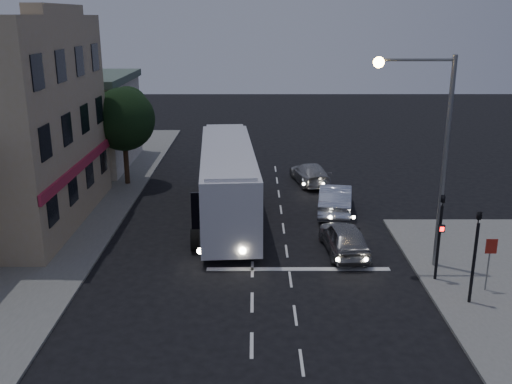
{
  "coord_description": "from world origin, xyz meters",
  "views": [
    {
      "loc": [
        0.11,
        -20.73,
        10.58
      ],
      "look_at": [
        0.17,
        6.29,
        2.2
      ],
      "focal_mm": 40.0,
      "sensor_mm": 36.0,
      "label": 1
    }
  ],
  "objects_px": {
    "car_sedan_b": "(310,173)",
    "street_tree": "(123,116)",
    "streetlight": "(431,139)",
    "traffic_signal_main": "(440,227)",
    "traffic_signal_side": "(476,246)",
    "tour_bus": "(228,180)",
    "regulatory_sign": "(490,256)",
    "car_sedan_a": "(335,199)",
    "car_suv": "(344,238)"
  },
  "relations": [
    {
      "from": "car_sedan_b",
      "to": "street_tree",
      "type": "height_order",
      "value": "street_tree"
    },
    {
      "from": "car_sedan_b",
      "to": "streetlight",
      "type": "distance_m",
      "value": 14.55
    },
    {
      "from": "traffic_signal_main",
      "to": "street_tree",
      "type": "height_order",
      "value": "street_tree"
    },
    {
      "from": "street_tree",
      "to": "traffic_signal_side",
      "type": "bearing_deg",
      "value": -44.5
    },
    {
      "from": "tour_bus",
      "to": "regulatory_sign",
      "type": "height_order",
      "value": "tour_bus"
    },
    {
      "from": "regulatory_sign",
      "to": "street_tree",
      "type": "bearing_deg",
      "value": 138.92
    },
    {
      "from": "car_sedan_b",
      "to": "traffic_signal_side",
      "type": "xyz_separation_m",
      "value": [
        4.57,
        -16.55,
        1.75
      ]
    },
    {
      "from": "tour_bus",
      "to": "car_sedan_a",
      "type": "distance_m",
      "value": 6.16
    },
    {
      "from": "tour_bus",
      "to": "car_sedan_a",
      "type": "relative_size",
      "value": 2.66
    },
    {
      "from": "car_suv",
      "to": "car_sedan_b",
      "type": "relative_size",
      "value": 0.95
    },
    {
      "from": "tour_bus",
      "to": "street_tree",
      "type": "relative_size",
      "value": 2.13
    },
    {
      "from": "car_sedan_a",
      "to": "traffic_signal_side",
      "type": "relative_size",
      "value": 1.21
    },
    {
      "from": "traffic_signal_side",
      "to": "streetlight",
      "type": "bearing_deg",
      "value": 105.7
    },
    {
      "from": "street_tree",
      "to": "regulatory_sign",
      "type": "bearing_deg",
      "value": -41.08
    },
    {
      "from": "car_suv",
      "to": "traffic_signal_main",
      "type": "height_order",
      "value": "traffic_signal_main"
    },
    {
      "from": "car_sedan_a",
      "to": "traffic_signal_main",
      "type": "relative_size",
      "value": 1.21
    },
    {
      "from": "car_sedan_b",
      "to": "street_tree",
      "type": "xyz_separation_m",
      "value": [
        -11.93,
        -0.33,
        3.83
      ]
    },
    {
      "from": "traffic_signal_main",
      "to": "streetlight",
      "type": "relative_size",
      "value": 0.46
    },
    {
      "from": "tour_bus",
      "to": "streetlight",
      "type": "height_order",
      "value": "streetlight"
    },
    {
      "from": "tour_bus",
      "to": "traffic_signal_side",
      "type": "relative_size",
      "value": 3.22
    },
    {
      "from": "tour_bus",
      "to": "street_tree",
      "type": "xyz_separation_m",
      "value": [
        -6.86,
        6.37,
        2.33
      ]
    },
    {
      "from": "tour_bus",
      "to": "car_sedan_b",
      "type": "height_order",
      "value": "tour_bus"
    },
    {
      "from": "traffic_signal_side",
      "to": "street_tree",
      "type": "bearing_deg",
      "value": 135.5
    },
    {
      "from": "street_tree",
      "to": "tour_bus",
      "type": "bearing_deg",
      "value": -42.89
    },
    {
      "from": "traffic_signal_main",
      "to": "street_tree",
      "type": "distance_m",
      "value": 21.38
    },
    {
      "from": "streetlight",
      "to": "car_sedan_a",
      "type": "bearing_deg",
      "value": 110.58
    },
    {
      "from": "regulatory_sign",
      "to": "streetlight",
      "type": "relative_size",
      "value": 0.24
    },
    {
      "from": "tour_bus",
      "to": "traffic_signal_side",
      "type": "bearing_deg",
      "value": -49.67
    },
    {
      "from": "car_suv",
      "to": "traffic_signal_main",
      "type": "relative_size",
      "value": 1.06
    },
    {
      "from": "traffic_signal_side",
      "to": "regulatory_sign",
      "type": "distance_m",
      "value": 1.61
    },
    {
      "from": "tour_bus",
      "to": "car_suv",
      "type": "bearing_deg",
      "value": -45.02
    },
    {
      "from": "traffic_signal_main",
      "to": "regulatory_sign",
      "type": "distance_m",
      "value": 2.14
    },
    {
      "from": "car_sedan_b",
      "to": "traffic_signal_main",
      "type": "xyz_separation_m",
      "value": [
        3.87,
        -14.57,
        1.75
      ]
    },
    {
      "from": "traffic_signal_main",
      "to": "regulatory_sign",
      "type": "bearing_deg",
      "value": -30.84
    },
    {
      "from": "car_suv",
      "to": "traffic_signal_side",
      "type": "bearing_deg",
      "value": 124.32
    },
    {
      "from": "car_sedan_a",
      "to": "traffic_signal_side",
      "type": "distance_m",
      "value": 11.43
    },
    {
      "from": "traffic_signal_side",
      "to": "streetlight",
      "type": "height_order",
      "value": "streetlight"
    },
    {
      "from": "traffic_signal_side",
      "to": "street_tree",
      "type": "relative_size",
      "value": 0.66
    },
    {
      "from": "traffic_signal_main",
      "to": "traffic_signal_side",
      "type": "relative_size",
      "value": 1.0
    },
    {
      "from": "car_suv",
      "to": "street_tree",
      "type": "bearing_deg",
      "value": -46.76
    },
    {
      "from": "car_sedan_b",
      "to": "regulatory_sign",
      "type": "height_order",
      "value": "regulatory_sign"
    },
    {
      "from": "tour_bus",
      "to": "regulatory_sign",
      "type": "xyz_separation_m",
      "value": [
        10.65,
        -8.89,
        -0.57
      ]
    },
    {
      "from": "car_suv",
      "to": "street_tree",
      "type": "relative_size",
      "value": 0.7
    },
    {
      "from": "regulatory_sign",
      "to": "street_tree",
      "type": "distance_m",
      "value": 23.4
    },
    {
      "from": "car_sedan_a",
      "to": "traffic_signal_main",
      "type": "distance_m",
      "value": 9.35
    },
    {
      "from": "car_sedan_a",
      "to": "regulatory_sign",
      "type": "relative_size",
      "value": 2.26
    },
    {
      "from": "traffic_signal_main",
      "to": "regulatory_sign",
      "type": "height_order",
      "value": "traffic_signal_main"
    },
    {
      "from": "car_sedan_a",
      "to": "regulatory_sign",
      "type": "distance_m",
      "value": 10.83
    },
    {
      "from": "car_sedan_a",
      "to": "traffic_signal_main",
      "type": "xyz_separation_m",
      "value": [
        3.0,
        -8.72,
        1.6
      ]
    },
    {
      "from": "car_sedan_b",
      "to": "traffic_signal_side",
      "type": "relative_size",
      "value": 1.12
    }
  ]
}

